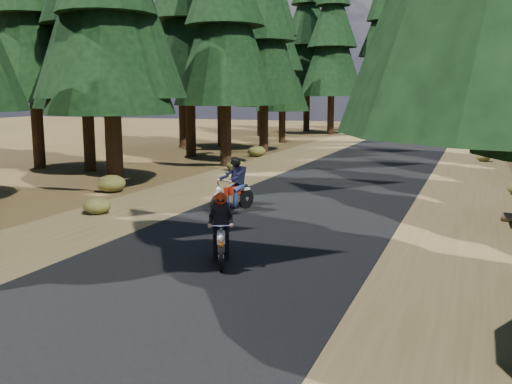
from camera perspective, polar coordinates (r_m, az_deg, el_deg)
ground at (r=12.18m, az=-2.57°, el=-6.23°), size 120.00×120.00×0.00m
road at (r=16.74m, az=4.35°, el=-1.80°), size 6.00×100.00×0.01m
shoulder_l at (r=18.58m, az=-9.35°, el=-0.76°), size 3.20×100.00×0.01m
shoulder_r at (r=16.06m, az=20.27°, el=-2.90°), size 3.20×100.00×0.01m
pine_forest at (r=32.43m, az=13.21°, el=17.54°), size 34.59×55.08×16.32m
understory_shrubs at (r=17.99m, az=10.45°, el=-0.24°), size 15.43×28.67×0.67m
rider_lead at (r=11.41m, az=-3.51°, el=-4.85°), size 1.09×1.64×1.41m
rider_follow at (r=16.43m, az=-2.36°, el=-0.17°), size 1.10×1.81×1.55m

